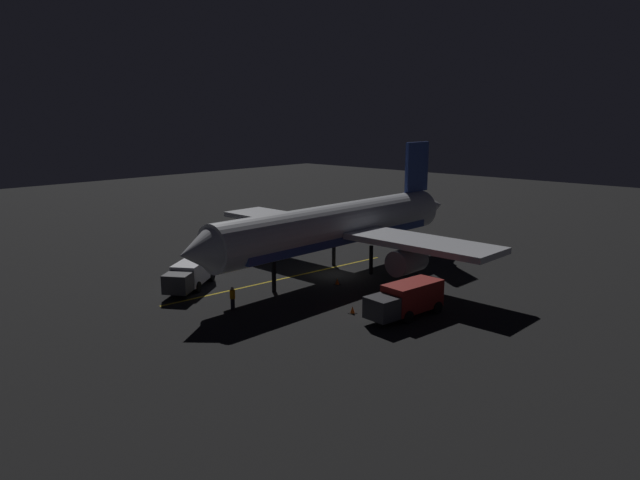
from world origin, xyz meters
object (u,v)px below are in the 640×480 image
(baggage_truck, at_px, (190,275))
(ground_crew_worker, at_px, (233,298))
(traffic_cone_near_left, at_px, (352,310))
(airliner, at_px, (339,227))
(catering_truck, at_px, (407,300))
(traffic_cone_near_right, at_px, (337,282))

(baggage_truck, relative_size, ground_crew_worker, 3.77)
(traffic_cone_near_left, bearing_deg, baggage_truck, 16.86)
(airliner, xyz_separation_m, baggage_truck, (5.97, 12.00, -3.15))
(catering_truck, xyz_separation_m, ground_crew_worker, (10.36, 7.44, -0.37))
(traffic_cone_near_left, xyz_separation_m, traffic_cone_near_right, (5.70, -4.88, 0.00))
(ground_crew_worker, distance_m, traffic_cone_near_right, 10.33)
(ground_crew_worker, height_order, traffic_cone_near_right, ground_crew_worker)
(baggage_truck, distance_m, catering_truck, 18.35)
(ground_crew_worker, xyz_separation_m, traffic_cone_near_right, (-1.40, -10.22, -0.64))
(airliner, relative_size, catering_truck, 5.13)
(ground_crew_worker, bearing_deg, airliner, -86.12)
(airliner, bearing_deg, traffic_cone_near_right, 128.35)
(airliner, height_order, traffic_cone_near_right, airliner)
(ground_crew_worker, bearing_deg, traffic_cone_near_right, -97.81)
(baggage_truck, xyz_separation_m, catering_truck, (-17.22, -6.34, 0.08))
(baggage_truck, bearing_deg, traffic_cone_near_left, -163.14)
(baggage_truck, height_order, traffic_cone_near_left, baggage_truck)
(baggage_truck, xyz_separation_m, traffic_cone_near_left, (-13.96, -4.23, -0.93))
(catering_truck, height_order, traffic_cone_near_left, catering_truck)
(catering_truck, bearing_deg, traffic_cone_near_right, -17.21)
(catering_truck, xyz_separation_m, traffic_cone_near_right, (8.95, -2.77, -1.01))
(airliner, height_order, ground_crew_worker, airliner)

